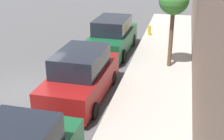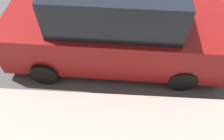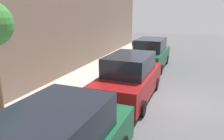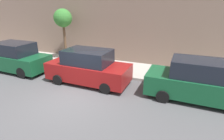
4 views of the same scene
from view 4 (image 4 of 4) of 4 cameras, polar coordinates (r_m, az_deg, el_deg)
The scene contains 8 objects.
ground_plane at distance 8.78m, azimuth -13.29°, elevation -9.59°, with size 60.00×60.00×0.00m, color #515154.
sidewalk at distance 12.79m, azimuth -0.54°, elevation 0.97°, with size 3.07×32.00×0.15m.
parked_suv_nearest at distance 9.21m, azimuth 26.45°, elevation -3.34°, with size 2.08×4.84×1.98m.
parked_suv_second at distance 10.19m, azimuth -7.77°, elevation 0.83°, with size 2.08×4.84×1.98m.
parked_suv_third at distance 13.78m, azimuth -29.00°, elevation 3.54°, with size 2.08×4.85×1.98m.
parking_meter_near at distance 10.80m, azimuth 32.01°, elevation -0.43°, with size 0.11×0.15×1.45m.
street_tree at distance 14.55m, azimuth -15.73°, elevation 15.75°, with size 1.40×1.40×3.97m.
fire_hydrant at distance 17.57m, azimuth -31.88°, elevation 4.65°, with size 0.20×0.20×0.69m.
Camera 4 is at (-6.14, -4.60, 4.27)m, focal length 28.00 mm.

